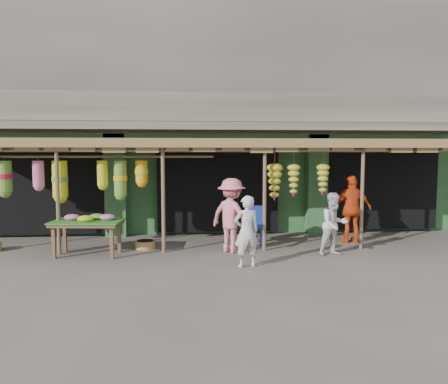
{
  "coord_description": "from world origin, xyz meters",
  "views": [
    {
      "loc": [
        -0.9,
        -10.86,
        2.42
      ],
      "look_at": [
        0.09,
        1.0,
        1.38
      ],
      "focal_mm": 35.0,
      "sensor_mm": 36.0,
      "label": 1
    }
  ],
  "objects": [
    {
      "name": "ground",
      "position": [
        0.0,
        0.0,
        0.0
      ],
      "size": [
        80.0,
        80.0,
        0.0
      ],
      "primitive_type": "plane",
      "color": "#514C47",
      "rests_on": "ground"
    },
    {
      "name": "building",
      "position": [
        -0.0,
        4.87,
        3.37
      ],
      "size": [
        16.4,
        6.8,
        7.0
      ],
      "color": "gray",
      "rests_on": "ground"
    },
    {
      "name": "blue_chair",
      "position": [
        0.89,
        0.73,
        0.57
      ],
      "size": [
        0.59,
        0.6,
        1.01
      ],
      "rotation": [
        0.0,
        0.0,
        -0.25
      ],
      "color": "navy",
      "rests_on": "ground"
    },
    {
      "name": "person_shopper",
      "position": [
        0.17,
        -0.32,
        0.91
      ],
      "size": [
        1.33,
        1.3,
        1.83
      ],
      "primitive_type": "imported",
      "rotation": [
        0.0,
        0.0,
        2.39
      ],
      "color": "#E27882",
      "rests_on": "ground"
    },
    {
      "name": "basket_mid",
      "position": [
        -2.0,
        0.28,
        0.1
      ],
      "size": [
        0.63,
        0.63,
        0.2
      ],
      "primitive_type": "cylinder",
      "rotation": [
        0.0,
        0.0,
        0.24
      ],
      "color": "olive",
      "rests_on": "ground"
    },
    {
      "name": "person_front",
      "position": [
        0.34,
        -1.72,
        0.77
      ],
      "size": [
        0.63,
        0.49,
        1.54
      ],
      "primitive_type": "imported",
      "rotation": [
        0.0,
        0.0,
        3.38
      ],
      "color": "silver",
      "rests_on": "ground"
    },
    {
      "name": "person_vendor",
      "position": [
        3.56,
        0.61,
        0.93
      ],
      "size": [
        1.1,
        0.49,
        1.85
      ],
      "primitive_type": "imported",
      "rotation": [
        0.0,
        0.0,
        3.18
      ],
      "color": "#E84B15",
      "rests_on": "ground"
    },
    {
      "name": "person_right",
      "position": [
        2.56,
        -0.86,
        0.75
      ],
      "size": [
        0.85,
        0.74,
        1.5
      ],
      "primitive_type": "imported",
      "rotation": [
        0.0,
        0.0,
        0.26
      ],
      "color": "silver",
      "rests_on": "ground"
    },
    {
      "name": "flower_table",
      "position": [
        -3.27,
        -0.34,
        0.79
      ],
      "size": [
        1.72,
        1.12,
        0.98
      ],
      "rotation": [
        0.0,
        0.0,
        -0.1
      ],
      "color": "brown",
      "rests_on": "ground"
    },
    {
      "name": "awning",
      "position": [
        -0.18,
        0.8,
        2.57
      ],
      "size": [
        14.0,
        2.7,
        2.79
      ],
      "color": "brown",
      "rests_on": "ground"
    }
  ]
}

